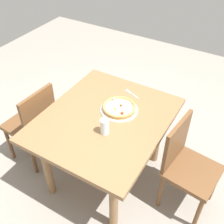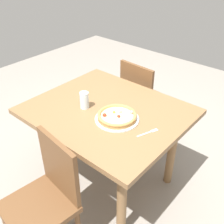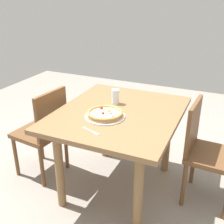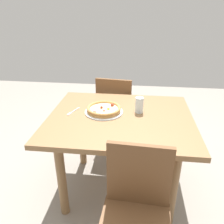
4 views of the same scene
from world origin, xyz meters
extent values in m
plane|color=gray|center=(0.00, 0.00, 0.00)|extent=(6.00, 6.00, 0.00)
cube|color=olive|center=(0.00, 0.00, 0.73)|extent=(1.16, 0.98, 0.04)
cylinder|color=olive|center=(-0.42, -0.33, 0.36)|extent=(0.07, 0.07, 0.71)
cylinder|color=olive|center=(0.42, -0.33, 0.36)|extent=(0.07, 0.07, 0.71)
cylinder|color=olive|center=(-0.42, 0.33, 0.36)|extent=(0.07, 0.07, 0.71)
cylinder|color=olive|center=(0.42, 0.33, 0.36)|extent=(0.07, 0.07, 0.71)
cylinder|color=brown|center=(0.25, -0.96, 0.21)|extent=(0.04, 0.04, 0.42)
cylinder|color=brown|center=(-0.09, -0.92, 0.21)|extent=(0.04, 0.04, 0.42)
cylinder|color=brown|center=(0.29, -0.62, 0.21)|extent=(0.04, 0.04, 0.42)
cylinder|color=brown|center=(-0.05, -0.58, 0.21)|extent=(0.04, 0.04, 0.42)
cube|color=brown|center=(0.10, -0.77, 0.44)|extent=(0.44, 0.44, 0.04)
cube|color=brown|center=(0.12, -0.59, 0.67)|extent=(0.38, 0.07, 0.42)
cylinder|color=brown|center=(-0.33, 0.61, 0.21)|extent=(0.04, 0.04, 0.42)
cylinder|color=brown|center=(0.01, 0.59, 0.21)|extent=(0.04, 0.04, 0.42)
cube|color=brown|center=(-0.15, 0.77, 0.44)|extent=(0.42, 0.42, 0.04)
cube|color=brown|center=(-0.16, 0.59, 0.67)|extent=(0.38, 0.05, 0.42)
cylinder|color=silver|center=(0.14, -0.06, 0.76)|extent=(0.32, 0.32, 0.01)
cylinder|color=#B78447|center=(0.14, -0.06, 0.77)|extent=(0.28, 0.28, 0.02)
cylinder|color=beige|center=(0.14, -0.06, 0.78)|extent=(0.25, 0.25, 0.01)
torus|color=#B78447|center=(0.14, -0.06, 0.79)|extent=(0.28, 0.28, 0.02)
sphere|color=maroon|center=(0.08, -0.12, 0.79)|extent=(0.03, 0.03, 0.03)
sphere|color=#E58C7F|center=(0.20, 0.03, 0.79)|extent=(0.03, 0.03, 0.03)
sphere|color=#E58C7F|center=(0.14, -0.01, 0.79)|extent=(0.02, 0.02, 0.02)
sphere|color=gold|center=(0.10, -0.04, 0.79)|extent=(0.02, 0.02, 0.02)
sphere|color=maroon|center=(0.16, -0.06, 0.79)|extent=(0.02, 0.02, 0.02)
cube|color=silver|center=(0.39, -0.07, 0.75)|extent=(0.05, 0.11, 0.00)
cube|color=silver|center=(0.42, 0.01, 0.75)|extent=(0.04, 0.05, 0.00)
cylinder|color=silver|center=(-0.15, -0.09, 0.82)|extent=(0.07, 0.07, 0.13)
camera|label=1|loc=(-1.42, -0.91, 2.25)|focal=44.09mm
camera|label=2|loc=(1.16, -1.29, 1.86)|focal=43.33mm
camera|label=3|loc=(1.94, 0.81, 1.68)|focal=44.78mm
camera|label=4|loc=(-0.12, 1.64, 1.57)|focal=36.51mm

